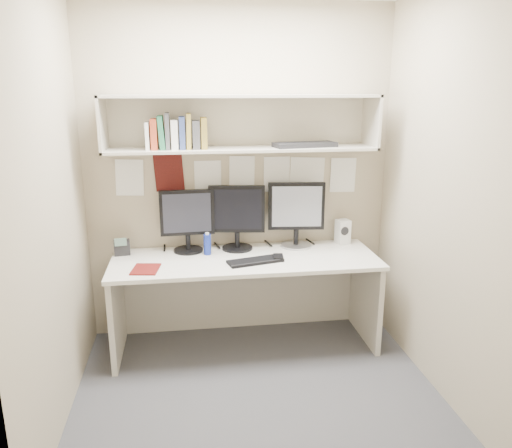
{
  "coord_description": "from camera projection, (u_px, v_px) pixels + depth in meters",
  "views": [
    {
      "loc": [
        -0.42,
        -2.89,
        1.97
      ],
      "look_at": [
        0.04,
        0.35,
        1.07
      ],
      "focal_mm": 35.0,
      "sensor_mm": 36.0,
      "label": 1
    }
  ],
  "objects": [
    {
      "name": "hutch_tray",
      "position": [
        305.0,
        145.0,
        3.73
      ],
      "size": [
        0.49,
        0.26,
        0.03
      ],
      "primitive_type": "cube",
      "rotation": [
        0.0,
        0.0,
        0.18
      ],
      "color": "black",
      "rests_on": "overhead_hutch"
    },
    {
      "name": "blue_bottle",
      "position": [
        207.0,
        244.0,
        3.81
      ],
      "size": [
        0.06,
        0.06,
        0.17
      ],
      "color": "navy",
      "rests_on": "desk"
    },
    {
      "name": "desk_phone",
      "position": [
        122.0,
        247.0,
        3.82
      ],
      "size": [
        0.13,
        0.12,
        0.14
      ],
      "rotation": [
        0.0,
        0.0,
        0.14
      ],
      "color": "black",
      "rests_on": "desk"
    },
    {
      "name": "monitor_center",
      "position": [
        237.0,
        215.0,
        3.9
      ],
      "size": [
        0.44,
        0.24,
        0.51
      ],
      "rotation": [
        0.0,
        0.0,
        -0.15
      ],
      "color": "black",
      "rests_on": "desk"
    },
    {
      "name": "overhead_hutch",
      "position": [
        241.0,
        122.0,
        3.71
      ],
      "size": [
        2.0,
        0.38,
        0.4
      ],
      "color": "beige",
      "rests_on": "wall_back"
    },
    {
      "name": "keyboard",
      "position": [
        255.0,
        261.0,
        3.66
      ],
      "size": [
        0.43,
        0.24,
        0.02
      ],
      "primitive_type": "cube",
      "rotation": [
        0.0,
        0.0,
        0.24
      ],
      "color": "black",
      "rests_on": "desk"
    },
    {
      "name": "mouse",
      "position": [
        278.0,
        258.0,
        3.71
      ],
      "size": [
        0.08,
        0.12,
        0.03
      ],
      "primitive_type": "cube",
      "rotation": [
        0.0,
        0.0,
        -0.11
      ],
      "color": "black",
      "rests_on": "desk"
    },
    {
      "name": "pinned_papers",
      "position": [
        240.0,
        181.0,
        3.96
      ],
      "size": [
        1.92,
        0.01,
        0.48
      ],
      "primitive_type": null,
      "color": "white",
      "rests_on": "wall_back"
    },
    {
      "name": "book_stack",
      "position": [
        177.0,
        133.0,
        3.57
      ],
      "size": [
        0.43,
        0.16,
        0.26
      ],
      "color": "white",
      "rests_on": "overhead_hutch"
    },
    {
      "name": "maroon_notebook",
      "position": [
        146.0,
        269.0,
        3.5
      ],
      "size": [
        0.21,
        0.24,
        0.01
      ],
      "primitive_type": "cube",
      "rotation": [
        0.0,
        0.0,
        -0.15
      ],
      "color": "#601210",
      "rests_on": "desk"
    },
    {
      "name": "monitor_right",
      "position": [
        296.0,
        213.0,
        3.96
      ],
      "size": [
        0.45,
        0.25,
        0.52
      ],
      "rotation": [
        0.0,
        0.0,
        -0.11
      ],
      "color": "#A5A5AA",
      "rests_on": "desk"
    },
    {
      "name": "wall_left",
      "position": [
        49.0,
        209.0,
        2.83
      ],
      "size": [
        0.02,
        2.0,
        2.6
      ],
      "primitive_type": "cube",
      "color": "tan",
      "rests_on": "ground"
    },
    {
      "name": "wall_back",
      "position": [
        239.0,
        175.0,
        3.95
      ],
      "size": [
        2.4,
        0.02,
        2.6
      ],
      "primitive_type": "cube",
      "color": "tan",
      "rests_on": "ground"
    },
    {
      "name": "desk",
      "position": [
        245.0,
        302.0,
        3.86
      ],
      "size": [
        2.0,
        0.7,
        0.73
      ],
      "color": "silver",
      "rests_on": "floor"
    },
    {
      "name": "monitor_left",
      "position": [
        187.0,
        218.0,
        3.85
      ],
      "size": [
        0.42,
        0.23,
        0.49
      ],
      "rotation": [
        0.0,
        0.0,
        0.05
      ],
      "color": "black",
      "rests_on": "desk"
    },
    {
      "name": "wall_right",
      "position": [
        445.0,
        197.0,
        3.16
      ],
      "size": [
        0.02,
        2.0,
        2.6
      ],
      "primitive_type": "cube",
      "color": "tan",
      "rests_on": "ground"
    },
    {
      "name": "wall_front",
      "position": [
        293.0,
        256.0,
        2.04
      ],
      "size": [
        2.4,
        0.02,
        2.6
      ],
      "primitive_type": "cube",
      "color": "tan",
      "rests_on": "ground"
    },
    {
      "name": "speaker",
      "position": [
        343.0,
        232.0,
        4.08
      ],
      "size": [
        0.12,
        0.12,
        0.2
      ],
      "rotation": [
        0.0,
        0.0,
        0.22
      ],
      "color": "silver",
      "rests_on": "desk"
    },
    {
      "name": "floor",
      "position": [
        258.0,
        392.0,
        3.34
      ],
      "size": [
        2.4,
        2.0,
        0.01
      ],
      "primitive_type": "cube",
      "color": "#414045",
      "rests_on": "ground"
    }
  ]
}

